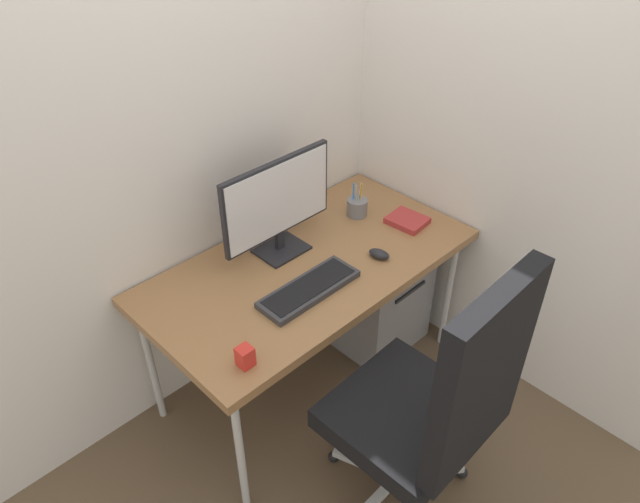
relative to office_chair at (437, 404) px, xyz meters
name	(u,v)px	position (x,y,z in m)	size (l,w,h in m)	color
ground_plane	(311,375)	(0.16, 0.80, -0.63)	(8.00, 8.00, 0.00)	brown
wall_back	(237,79)	(0.16, 1.21, 0.77)	(2.94, 0.04, 2.80)	white
wall_side_right	(477,72)	(0.91, 0.59, 0.77)	(0.04, 2.25, 2.80)	white
desk	(309,270)	(0.16, 0.80, 0.04)	(1.44, 0.75, 0.71)	#996B42
office_chair	(437,404)	(0.00, 0.00, 0.00)	(0.57, 0.59, 1.21)	black
filing_cabinet	(369,287)	(0.60, 0.83, -0.33)	(0.43, 0.51, 0.60)	gray
monitor	(278,203)	(0.13, 0.96, 0.32)	(0.56, 0.17, 0.43)	black
keyboard	(309,289)	(0.03, 0.66, 0.10)	(0.44, 0.15, 0.03)	#333338
mouse	(379,254)	(0.40, 0.61, 0.10)	(0.05, 0.09, 0.04)	black
pen_holder	(357,207)	(0.58, 0.91, 0.12)	(0.10, 0.10, 0.17)	slate
notebook	(407,220)	(0.70, 0.70, 0.10)	(0.15, 0.17, 0.03)	#B23333
desk_clamp_accessory	(245,357)	(-0.40, 0.53, 0.12)	(0.05, 0.05, 0.08)	red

